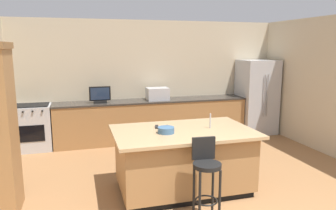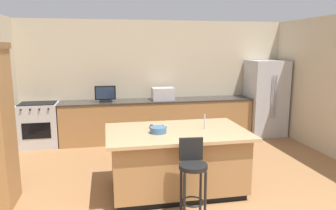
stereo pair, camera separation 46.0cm
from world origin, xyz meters
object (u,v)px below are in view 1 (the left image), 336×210
bar_stool_center (206,172)px  fruit_bowl (166,130)px  kitchen_island (183,159)px  refrigerator (256,97)px  tv_monitor (100,95)px  cell_phone (168,126)px  tv_remote (157,127)px  range_oven (31,127)px  microwave (158,94)px

bar_stool_center → fruit_bowl: bearing=114.9°
kitchen_island → refrigerator: 3.77m
kitchen_island → tv_monitor: (-0.99, 2.57, 0.61)m
cell_phone → tv_remote: (-0.18, 0.00, 0.01)m
range_oven → fruit_bowl: 3.46m
tv_monitor → fruit_bowl: size_ratio=1.93×
refrigerator → tv_monitor: bearing=179.8°
refrigerator → range_oven: bearing=179.3°
refrigerator → tv_remote: bearing=-143.2°
range_oven → fruit_bowl: size_ratio=4.08×
kitchen_island → microwave: microwave is taller
kitchen_island → tv_monitor: size_ratio=4.53×
refrigerator → bar_stool_center: (-2.73, -3.40, -0.28)m
range_oven → fruit_bowl: fruit_bowl is taller
kitchen_island → bar_stool_center: 0.86m
refrigerator → tv_remote: 3.83m
kitchen_island → tv_remote: tv_remote is taller
refrigerator → tv_monitor: size_ratio=4.01×
tv_monitor → cell_phone: (0.83, -2.31, -0.17)m
range_oven → cell_phone: range_oven is taller
refrigerator → cell_phone: 3.69m
tv_monitor → bar_stool_center: size_ratio=0.44×
tv_remote → kitchen_island: bearing=-24.6°
range_oven → microwave: bearing=0.0°
bar_stool_center → fruit_bowl: bar_stool_center is taller
kitchen_island → fruit_bowl: 0.57m
kitchen_island → fruit_bowl: size_ratio=8.73×
fruit_bowl → tv_monitor: bearing=104.9°
refrigerator → fruit_bowl: refrigerator is taller
cell_phone → tv_remote: 0.18m
range_oven → cell_phone: bearing=-46.7°
kitchen_island → refrigerator: bearing=43.0°
bar_stool_center → cell_phone: 1.16m
tv_monitor → tv_remote: 2.41m
microwave → tv_remote: size_ratio=2.82×
microwave → bar_stool_center: (-0.27, -3.47, -0.44)m
bar_stool_center → tv_remote: bar_stool_center is taller
range_oven → tv_remote: bearing=-49.1°
refrigerator → cell_phone: (-2.89, -2.30, 0.02)m
range_oven → fruit_bowl: (2.10, -2.70, 0.48)m
cell_phone → tv_remote: bearing=163.2°
kitchen_island → cell_phone: (-0.15, 0.25, 0.45)m
bar_stool_center → kitchen_island: bearing=94.7°
bar_stool_center → cell_phone: size_ratio=6.72×
refrigerator → tv_monitor: 3.73m
fruit_bowl → microwave: bearing=78.4°
tv_monitor → cell_phone: tv_monitor is taller
refrigerator → bar_stool_center: size_ratio=1.76×
microwave → range_oven: bearing=-180.0°
microwave → fruit_bowl: bearing=-101.6°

